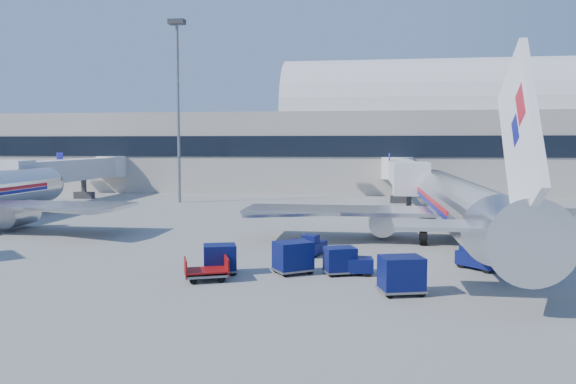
# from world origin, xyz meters

# --- Properties ---
(ground) EXTENTS (260.00, 260.00, 0.00)m
(ground) POSITION_xyz_m (0.00, 0.00, 0.00)
(ground) COLOR gray
(ground) RESTS_ON ground
(terminal) EXTENTS (170.00, 28.15, 21.00)m
(terminal) POSITION_xyz_m (-13.60, 55.96, 7.52)
(terminal) COLOR #B2AA9E
(terminal) RESTS_ON ground
(airliner_main) EXTENTS (32.00, 37.26, 12.07)m
(airliner_main) POSITION_xyz_m (10.00, 4.51, 2.93)
(airliner_main) COLOR silver
(airliner_main) RESTS_ON ground
(jetbridge_near) EXTENTS (4.40, 27.50, 6.25)m
(jetbridge_near) POSITION_xyz_m (7.60, 30.81, 3.93)
(jetbridge_near) COLOR silver
(jetbridge_near) RESTS_ON ground
(jetbridge_mid) EXTENTS (4.40, 27.50, 6.25)m
(jetbridge_mid) POSITION_xyz_m (-34.40, 30.81, 3.93)
(jetbridge_mid) COLOR silver
(jetbridge_mid) RESTS_ON ground
(mast_west) EXTENTS (2.00, 1.20, 22.60)m
(mast_west) POSITION_xyz_m (-20.00, 30.00, 14.79)
(mast_west) COLOR slate
(mast_west) RESTS_ON ground
(tug_lead) EXTENTS (2.51, 1.41, 1.57)m
(tug_lead) POSITION_xyz_m (2.31, -6.43, 0.72)
(tug_lead) COLOR #091048
(tug_lead) RESTS_ON ground
(tug_right) EXTENTS (2.64, 2.69, 1.64)m
(tug_right) POSITION_xyz_m (9.79, -4.00, 0.75)
(tug_right) COLOR #091048
(tug_right) RESTS_ON ground
(tug_left) EXTENTS (1.74, 2.44, 1.44)m
(tug_left) POSITION_xyz_m (-0.25, -1.26, 0.66)
(tug_left) COLOR #091048
(tug_left) RESTS_ON ground
(cart_train_a) EXTENTS (2.13, 1.87, 1.56)m
(cart_train_a) POSITION_xyz_m (1.79, -6.52, 0.83)
(cart_train_a) COLOR #091048
(cart_train_a) RESTS_ON ground
(cart_train_b) EXTENTS (2.62, 2.48, 1.84)m
(cart_train_b) POSITION_xyz_m (-0.88, -6.60, 0.98)
(cart_train_b) COLOR #091048
(cart_train_b) RESTS_ON ground
(cart_train_c) EXTENTS (2.25, 1.96, 1.68)m
(cart_train_c) POSITION_xyz_m (-4.99, -7.27, 0.90)
(cart_train_c) COLOR #091048
(cart_train_c) RESTS_ON ground
(cart_solo_near) EXTENTS (2.50, 2.14, 1.88)m
(cart_solo_near) POSITION_xyz_m (4.96, -10.29, 1.00)
(cart_solo_near) COLOR #091048
(cart_solo_near) RESTS_ON ground
(cart_open_red) EXTENTS (2.75, 2.37, 0.62)m
(cart_open_red) POSITION_xyz_m (-5.29, -8.94, 0.45)
(cart_open_red) COLOR slate
(cart_open_red) RESTS_ON ground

